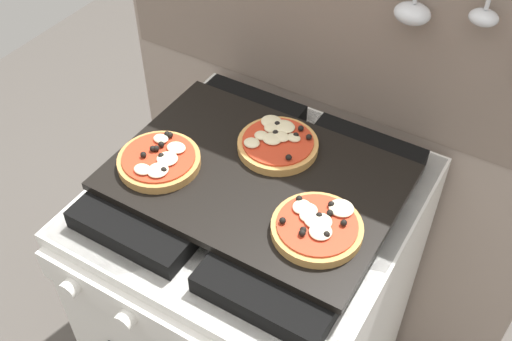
# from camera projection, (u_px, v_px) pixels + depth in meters

# --- Properties ---
(kitchen_backsplash) EXTENTS (1.10, 0.09, 1.55)m
(kitchen_backsplash) POSITION_uv_depth(u_px,v_px,m) (329.00, 129.00, 1.46)
(kitchen_backsplash) COLOR gray
(kitchen_backsplash) RESTS_ON ground_plane
(stove) EXTENTS (0.60, 0.64, 0.90)m
(stove) POSITION_uv_depth(u_px,v_px,m) (256.00, 310.00, 1.49)
(stove) COLOR white
(stove) RESTS_ON ground_plane
(baking_tray) EXTENTS (0.54, 0.38, 0.02)m
(baking_tray) POSITION_uv_depth(u_px,v_px,m) (256.00, 177.00, 1.17)
(baking_tray) COLOR black
(baking_tray) RESTS_ON stove
(pizza_left) EXTENTS (0.16, 0.16, 0.03)m
(pizza_left) POSITION_uv_depth(u_px,v_px,m) (159.00, 160.00, 1.17)
(pizza_left) COLOR #C18947
(pizza_left) RESTS_ON baking_tray
(pizza_right) EXTENTS (0.16, 0.16, 0.03)m
(pizza_right) POSITION_uv_depth(u_px,v_px,m) (317.00, 226.00, 1.05)
(pizza_right) COLOR tan
(pizza_right) RESTS_ON baking_tray
(pizza_center) EXTENTS (0.16, 0.16, 0.03)m
(pizza_center) POSITION_uv_depth(u_px,v_px,m) (278.00, 143.00, 1.21)
(pizza_center) COLOR tan
(pizza_center) RESTS_ON baking_tray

